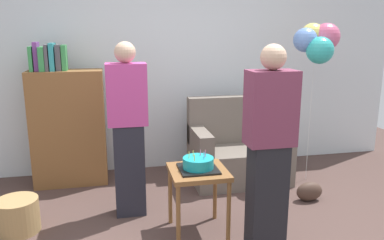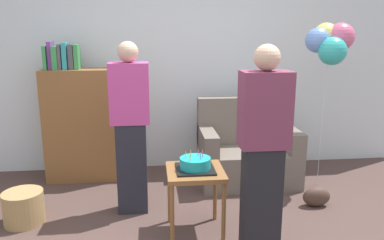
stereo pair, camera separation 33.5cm
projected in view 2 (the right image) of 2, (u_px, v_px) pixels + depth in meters
wall_back at (184, 61)px, 4.74m from camera, size 6.00×0.10×2.70m
couch at (247, 153)px, 4.41m from camera, size 1.10×0.70×0.96m
bookshelf at (80, 122)px, 4.41m from camera, size 0.80×0.36×1.60m
side_table at (195, 179)px, 3.22m from camera, size 0.48×0.48×0.58m
birthday_cake at (195, 164)px, 3.19m from camera, size 0.32×0.32×0.17m
person_blowing_candles at (131, 128)px, 3.56m from camera, size 0.36×0.22×1.63m
person_holding_cake at (263, 153)px, 2.83m from camera, size 0.36×0.22×1.63m
wicker_basket at (24, 207)px, 3.46m from camera, size 0.36×0.36×0.30m
handbag at (316, 197)px, 3.80m from camera, size 0.28×0.14×0.20m
balloon_bunch at (330, 41)px, 4.00m from camera, size 0.52×0.46×1.81m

